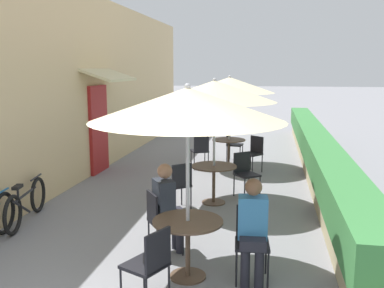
% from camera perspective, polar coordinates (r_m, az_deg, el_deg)
% --- Properties ---
extents(cafe_facade_wall, '(0.98, 14.94, 4.20)m').
position_cam_1_polar(cafe_facade_wall, '(11.09, -12.04, 7.73)').
color(cafe_facade_wall, '#D6B784').
rests_on(cafe_facade_wall, ground_plane).
extents(planter_hedge, '(0.60, 13.94, 1.01)m').
position_cam_1_polar(planter_hedge, '(10.51, 16.12, -1.10)').
color(planter_hedge, tan).
rests_on(planter_hedge, ground_plane).
extents(patio_table_near, '(0.84, 0.84, 0.72)m').
position_cam_1_polar(patio_table_near, '(5.20, -0.57, -11.97)').
color(patio_table_near, brown).
rests_on(patio_table_near, ground_plane).
extents(patio_umbrella_near, '(2.24, 2.24, 2.33)m').
position_cam_1_polar(patio_umbrella_near, '(4.84, -0.60, 5.27)').
color(patio_umbrella_near, '#B7B7BC').
rests_on(patio_umbrella_near, ground_plane).
extents(cafe_chair_near_left, '(0.56, 0.56, 0.87)m').
position_cam_1_polar(cafe_chair_near_left, '(5.85, -4.29, -9.74)').
color(cafe_chair_near_left, black).
rests_on(cafe_chair_near_left, ground_plane).
extents(seated_patron_near_left, '(0.51, 0.49, 1.25)m').
position_cam_1_polar(seated_patron_near_left, '(5.83, -3.27, -8.02)').
color(seated_patron_near_left, '#23232D').
rests_on(seated_patron_near_left, ground_plane).
extents(cafe_chair_near_right, '(0.53, 0.53, 0.87)m').
position_cam_1_polar(cafe_chair_near_right, '(4.63, -5.60, -15.29)').
color(cafe_chair_near_right, black).
rests_on(cafe_chair_near_right, ground_plane).
extents(cafe_chair_near_back, '(0.43, 0.43, 0.87)m').
position_cam_1_polar(cafe_chair_near_back, '(5.26, 8.00, -12.13)').
color(cafe_chair_near_back, black).
rests_on(cafe_chair_near_back, ground_plane).
extents(seated_patron_near_back, '(0.36, 0.42, 1.25)m').
position_cam_1_polar(seated_patron_near_back, '(5.09, 8.09, -10.83)').
color(seated_patron_near_back, '#23232D').
rests_on(seated_patron_near_back, ground_plane).
extents(patio_table_mid, '(0.84, 0.84, 0.72)m').
position_cam_1_polar(patio_table_mid, '(7.98, 2.92, -4.13)').
color(patio_table_mid, brown).
rests_on(patio_table_mid, ground_plane).
extents(patio_umbrella_mid, '(2.24, 2.24, 2.33)m').
position_cam_1_polar(patio_umbrella_mid, '(7.75, 3.03, 7.04)').
color(patio_umbrella_mid, '#B7B7BC').
rests_on(patio_umbrella_mid, ground_plane).
extents(cafe_chair_mid_left, '(0.56, 0.56, 0.87)m').
position_cam_1_polar(cafe_chair_mid_left, '(7.56, -1.72, -5.13)').
color(cafe_chair_mid_left, black).
rests_on(cafe_chair_mid_left, ground_plane).
extents(cafe_chair_mid_right, '(0.56, 0.56, 0.87)m').
position_cam_1_polar(cafe_chair_mid_right, '(8.46, 7.06, -3.56)').
color(cafe_chair_mid_right, black).
rests_on(cafe_chair_mid_right, ground_plane).
extents(patio_table_far, '(0.84, 0.84, 0.72)m').
position_cam_1_polar(patio_table_far, '(10.94, 4.92, -0.29)').
color(patio_table_far, brown).
rests_on(patio_table_far, ground_plane).
extents(patio_umbrella_far, '(2.24, 2.24, 2.33)m').
position_cam_1_polar(patio_umbrella_far, '(10.77, 5.04, 7.84)').
color(patio_umbrella_far, '#B7B7BC').
rests_on(patio_umbrella_far, ground_plane).
extents(cafe_chair_far_left, '(0.56, 0.56, 0.87)m').
position_cam_1_polar(cafe_chair_far_left, '(10.50, 8.25, -0.92)').
color(cafe_chair_far_left, black).
rests_on(cafe_chair_far_left, ground_plane).
extents(cafe_chair_far_right, '(0.45, 0.45, 0.87)m').
position_cam_1_polar(cafe_chair_far_right, '(11.69, 5.38, 0.24)').
color(cafe_chair_far_right, black).
rests_on(cafe_chair_far_right, ground_plane).
extents(cafe_chair_far_back, '(0.52, 0.52, 0.87)m').
position_cam_1_polar(cafe_chair_far_back, '(10.67, 1.12, -0.65)').
color(cafe_chair_far_back, black).
rests_on(cafe_chair_far_back, ground_plane).
extents(bicycle_second, '(0.35, 1.66, 0.71)m').
position_cam_1_polar(bicycle_second, '(7.54, -21.25, -7.37)').
color(bicycle_second, black).
rests_on(bicycle_second, ground_plane).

